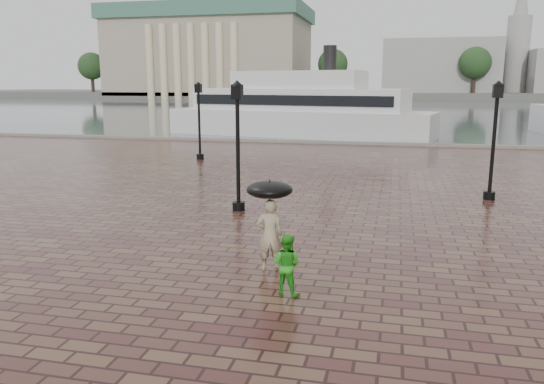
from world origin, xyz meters
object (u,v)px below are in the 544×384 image
(street_lamps, at_px, (295,132))
(child_pedestrian, at_px, (286,265))
(ferry_near, at_px, (299,110))
(adult_pedestrian, at_px, (270,235))

(street_lamps, xyz_separation_m, child_pedestrian, (2.21, -12.47, -1.66))
(street_lamps, xyz_separation_m, ferry_near, (-3.86, 22.05, -0.08))
(adult_pedestrian, bearing_deg, child_pedestrian, 99.06)
(street_lamps, height_order, child_pedestrian, street_lamps)
(street_lamps, bearing_deg, adult_pedestrian, -82.26)
(street_lamps, distance_m, adult_pedestrian, 11.24)
(adult_pedestrian, height_order, child_pedestrian, adult_pedestrian)
(ferry_near, bearing_deg, street_lamps, -68.23)
(adult_pedestrian, bearing_deg, street_lamps, -99.63)
(street_lamps, distance_m, ferry_near, 22.39)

